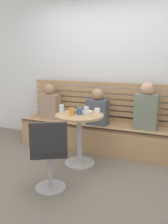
{
  "coord_description": "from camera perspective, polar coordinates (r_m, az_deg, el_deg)",
  "views": [
    {
      "loc": [
        1.31,
        -2.46,
        1.51
      ],
      "look_at": [
        -0.01,
        0.66,
        0.75
      ],
      "focal_mm": 38.7,
      "sensor_mm": 36.0,
      "label": 1
    }
  ],
  "objects": [
    {
      "name": "cup_tumbler_orange",
      "position": [
        3.32,
        -2.91,
        0.11
      ],
      "size": [
        0.07,
        0.07,
        0.1
      ],
      "primitive_type": "cylinder",
      "color": "orange",
      "rests_on": "cafe_table"
    },
    {
      "name": "cafe_table",
      "position": [
        3.42,
        -1.06,
        -4.19
      ],
      "size": [
        0.68,
        0.68,
        0.74
      ],
      "color": "#ADADB2",
      "rests_on": "ground"
    },
    {
      "name": "cup_mug_blue",
      "position": [
        3.36,
        -1.05,
        0.2
      ],
      "size": [
        0.08,
        0.08,
        0.09
      ],
      "primitive_type": "cylinder",
      "color": "#3D5B9E",
      "rests_on": "cafe_table"
    },
    {
      "name": "back_wall",
      "position": [
        4.3,
        5.39,
        11.79
      ],
      "size": [
        5.2,
        0.1,
        2.9
      ],
      "primitive_type": "cube",
      "color": "silver",
      "rests_on": "ground"
    },
    {
      "name": "person_adult",
      "position": [
        3.79,
        14.47,
        0.82
      ],
      "size": [
        0.34,
        0.22,
        0.72
      ],
      "color": "slate",
      "rests_on": "booth_bench"
    },
    {
      "name": "booth_backrest",
      "position": [
        4.18,
        4.37,
        2.52
      ],
      "size": [
        2.65,
        0.04,
        0.67
      ],
      "color": "#A68157",
      "rests_on": "booth_bench"
    },
    {
      "name": "ground",
      "position": [
        3.17,
        -4.59,
        -15.86
      ],
      "size": [
        8.0,
        8.0,
        0.0
      ],
      "primitive_type": "plane",
      "color": "#70665B"
    },
    {
      "name": "white_chair",
      "position": [
        2.78,
        -8.19,
        -9.62
      ],
      "size": [
        0.55,
        0.55,
        0.85
      ],
      "color": "#ADADB2",
      "rests_on": "ground"
    },
    {
      "name": "person_child_middle",
      "position": [
        3.94,
        3.23,
        0.75
      ],
      "size": [
        0.34,
        0.22,
        0.59
      ],
      "color": "#4C515B",
      "rests_on": "booth_bench"
    },
    {
      "name": "cup_water_clear",
      "position": [
        3.36,
        0.54,
        0.35
      ],
      "size": [
        0.07,
        0.07,
        0.11
      ],
      "primitive_type": "cylinder",
      "color": "white",
      "rests_on": "cafe_table"
    },
    {
      "name": "cup_ceramic_white",
      "position": [
        3.44,
        3.14,
        0.29
      ],
      "size": [
        0.08,
        0.08,
        0.07
      ],
      "primitive_type": "cylinder",
      "color": "white",
      "rests_on": "cafe_table"
    },
    {
      "name": "cup_glass_tall",
      "position": [
        3.45,
        -5.29,
        0.73
      ],
      "size": [
        0.07,
        0.07,
        0.12
      ],
      "primitive_type": "cylinder",
      "color": "silver",
      "rests_on": "cafe_table"
    },
    {
      "name": "person_child_left",
      "position": [
        4.39,
        -8.01,
        2.04
      ],
      "size": [
        0.34,
        0.22,
        0.62
      ],
      "color": "#9E7F6B",
      "rests_on": "booth_bench"
    },
    {
      "name": "phone_on_table",
      "position": [
        3.48,
        -2.47,
        -0.08
      ],
      "size": [
        0.09,
        0.15,
        0.01
      ],
      "primitive_type": "cube",
      "rotation": [
        0.0,
        0.0,
        0.17
      ],
      "color": "black",
      "rests_on": "cafe_table"
    },
    {
      "name": "booth_bench",
      "position": [
        4.09,
        3.15,
        -5.73
      ],
      "size": [
        2.7,
        0.52,
        0.44
      ],
      "color": "tan",
      "rests_on": "ground"
    },
    {
      "name": "plate_small",
      "position": [
        3.54,
        0.61,
        0.18
      ],
      "size": [
        0.17,
        0.17,
        0.01
      ],
      "primitive_type": "cylinder",
      "color": "white",
      "rests_on": "cafe_table"
    }
  ]
}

